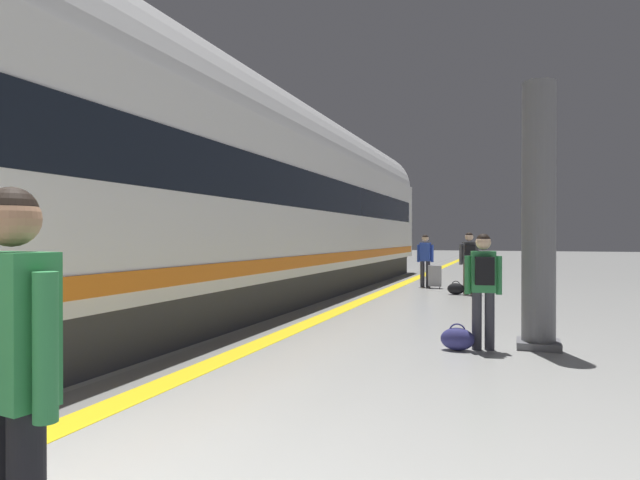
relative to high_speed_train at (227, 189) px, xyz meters
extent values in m
cube|color=yellow|center=(2.18, 1.34, -2.50)|extent=(0.36, 80.00, 0.01)
cube|color=slate|center=(1.82, 1.34, -2.50)|extent=(0.69, 80.00, 0.01)
cube|color=#38383D|center=(0.00, 0.50, -2.15)|extent=(2.67, 24.25, 0.70)
cube|color=white|center=(0.00, 0.50, -0.35)|extent=(2.90, 25.26, 2.90)
cylinder|color=white|center=(0.00, 0.50, 1.05)|extent=(2.84, 24.76, 2.84)
cube|color=black|center=(0.00, 0.50, 0.00)|extent=(2.93, 23.75, 0.80)
cube|color=orange|center=(0.00, 0.50, -1.50)|extent=(2.94, 24.76, 0.24)
cube|color=gray|center=(-1.46, 4.29, -0.60)|extent=(0.02, 0.90, 2.00)
cube|color=#338C4C|center=(3.69, -8.24, -1.35)|extent=(0.37, 0.25, 0.60)
cylinder|color=#338C4C|center=(3.91, -8.29, -1.40)|extent=(0.09, 0.09, 0.56)
sphere|color=#A37556|center=(3.69, -8.24, -0.92)|extent=(0.22, 0.22, 0.22)
sphere|color=black|center=(3.69, -8.24, -0.90)|extent=(0.20, 0.20, 0.20)
cylinder|color=#383842|center=(5.08, -2.32, -2.12)|extent=(0.13, 0.13, 0.77)
cylinder|color=#383842|center=(5.25, -2.29, -2.12)|extent=(0.13, 0.13, 0.77)
cube|color=#338C4C|center=(5.17, -2.31, -1.46)|extent=(0.34, 0.23, 0.55)
cylinder|color=#338C4C|center=(4.97, -2.33, -1.50)|extent=(0.08, 0.08, 0.51)
cylinder|color=#338C4C|center=(5.36, -2.26, -1.50)|extent=(0.08, 0.08, 0.51)
sphere|color=beige|center=(5.17, -2.31, -1.06)|extent=(0.20, 0.20, 0.20)
sphere|color=black|center=(5.17, -2.31, -1.04)|extent=(0.19, 0.19, 0.19)
cube|color=black|center=(5.19, -2.44, -1.44)|extent=(0.26, 0.17, 0.37)
ellipsoid|color=navy|center=(4.85, -2.46, -2.35)|extent=(0.44, 0.26, 0.30)
torus|color=navy|center=(4.85, -2.46, -2.25)|extent=(0.22, 0.02, 0.22)
cylinder|color=brown|center=(4.35, 4.81, -2.10)|extent=(0.13, 0.13, 0.80)
cylinder|color=brown|center=(4.52, 4.85, -2.10)|extent=(0.13, 0.13, 0.80)
cube|color=#4C4C51|center=(4.44, 4.83, -1.41)|extent=(0.36, 0.27, 0.57)
cylinder|color=#4C4C51|center=(4.23, 4.79, -1.46)|extent=(0.09, 0.09, 0.54)
cylinder|color=#4C4C51|center=(4.64, 4.89, -1.46)|extent=(0.09, 0.09, 0.54)
sphere|color=beige|center=(4.44, 4.83, -1.00)|extent=(0.21, 0.21, 0.21)
sphere|color=black|center=(4.44, 4.83, -0.97)|extent=(0.19, 0.19, 0.19)
cube|color=black|center=(4.47, 4.69, -1.39)|extent=(0.27, 0.19, 0.38)
ellipsoid|color=black|center=(4.12, 4.66, -2.35)|extent=(0.44, 0.26, 0.30)
torus|color=black|center=(4.12, 4.66, -2.25)|extent=(0.22, 0.02, 0.22)
cylinder|color=#383842|center=(2.96, 6.48, -2.11)|extent=(0.13, 0.13, 0.78)
cylinder|color=#383842|center=(3.12, 6.49, -2.11)|extent=(0.13, 0.13, 0.78)
cube|color=blue|center=(3.04, 6.49, -1.44)|extent=(0.32, 0.19, 0.56)
cylinder|color=blue|center=(2.83, 6.49, -1.49)|extent=(0.08, 0.08, 0.52)
cylinder|color=blue|center=(3.24, 6.50, -1.49)|extent=(0.08, 0.08, 0.52)
sphere|color=beige|center=(3.04, 6.49, -1.04)|extent=(0.20, 0.20, 0.20)
sphere|color=black|center=(3.04, 6.49, -1.02)|extent=(0.19, 0.19, 0.19)
cube|color=#9E9EA3|center=(3.36, 6.24, -2.14)|extent=(0.40, 0.26, 0.61)
cube|color=#9E9EA3|center=(3.35, 6.35, -2.21)|extent=(0.31, 0.05, 0.33)
cylinder|color=black|center=(3.22, 6.16, -2.47)|extent=(0.03, 0.06, 0.06)
cylinder|color=black|center=(3.51, 6.19, -2.47)|extent=(0.03, 0.06, 0.06)
cylinder|color=slate|center=(5.87, -1.93, -0.70)|extent=(0.44, 0.44, 3.60)
cube|color=slate|center=(5.87, -1.93, -2.45)|extent=(0.56, 0.56, 0.10)
camera|label=1|loc=(5.56, -9.84, -0.99)|focal=30.46mm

